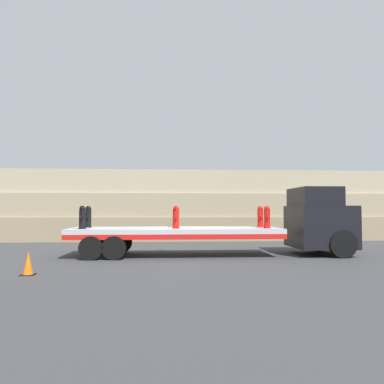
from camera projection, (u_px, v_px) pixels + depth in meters
ground_plane at (176, 256)px, 15.55m from camera, size 120.00×120.00×0.00m
rock_cliff at (173, 205)px, 23.96m from camera, size 60.00×3.30×4.36m
truck_cab at (321, 221)px, 16.02m from camera, size 2.36×2.71×2.85m
flatbed_trailer at (164, 233)px, 15.56m from camera, size 8.65×2.64×1.15m
fire_hydrant_black_near_0 at (82, 218)px, 14.83m from camera, size 0.31×0.49×0.92m
fire_hydrant_black_far_0 at (88, 217)px, 15.95m from camera, size 0.31×0.49×0.92m
fire_hydrant_red_near_1 at (176, 217)px, 15.07m from camera, size 0.31×0.49×0.92m
fire_hydrant_red_far_1 at (176, 217)px, 16.18m from camera, size 0.31×0.49×0.92m
fire_hydrant_red_near_2 at (267, 217)px, 15.31m from camera, size 0.31×0.49×0.92m
fire_hydrant_red_far_2 at (260, 217)px, 16.42m from camera, size 0.31×0.49×0.92m
cargo_strap_rear at (86, 206)px, 15.41m from camera, size 0.05×2.74×0.01m
cargo_strap_middle at (176, 206)px, 15.65m from camera, size 0.05×2.74×0.01m
traffic_cone at (28, 263)px, 10.95m from camera, size 0.38×0.38×0.70m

